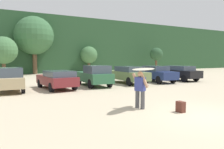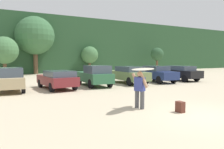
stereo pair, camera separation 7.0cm
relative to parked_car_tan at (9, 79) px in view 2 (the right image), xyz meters
name	(u,v)px [view 2 (the right image)]	position (x,y,z in m)	size (l,w,h in m)	color
ground_plane	(202,116)	(6.20, -10.45, -0.84)	(120.00, 120.00, 0.00)	#C1B293
hillside_ridge	(42,46)	(6.20, 23.02, 3.62)	(108.00, 12.00, 8.93)	#284C2D
tree_right	(4,50)	(0.09, 13.74, 2.39)	(3.40, 3.40, 4.96)	brown
tree_far_left	(35,36)	(4.16, 16.36, 4.64)	(5.45, 5.45, 8.23)	brown
tree_ridge_back	(90,55)	(12.52, 16.34, 1.97)	(2.77, 2.77, 4.22)	brown
tree_center_right	(157,54)	(24.44, 13.81, 2.13)	(2.30, 2.30, 4.18)	brown
parked_car_tan	(9,79)	(0.00, 0.00, 0.00)	(2.00, 4.38, 1.62)	tan
parked_car_maroon	(57,79)	(3.15, -0.40, -0.11)	(2.21, 4.31, 1.36)	maroon
parked_car_forest_green	(95,75)	(6.19, -0.20, 0.02)	(1.92, 4.35, 1.68)	#2D6642
parked_car_olive_green	(128,74)	(9.57, 0.07, -0.01)	(1.83, 4.74, 1.54)	#6B7F4C
parked_car_navy	(157,73)	(12.66, -0.10, -0.02)	(2.07, 4.60, 1.52)	navy
parked_car_black	(179,72)	(15.69, -0.05, -0.03)	(1.92, 4.50, 1.49)	black
person_adult	(140,88)	(4.85, -8.26, 0.09)	(0.42, 0.86, 1.65)	#4C4C51
surfboard_cream	(144,69)	(4.96, -8.38, 0.91)	(1.98, 1.39, 0.11)	beige
backpack_dropped	(180,107)	(5.94, -9.59, -0.62)	(0.24, 0.34, 0.45)	#592D23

